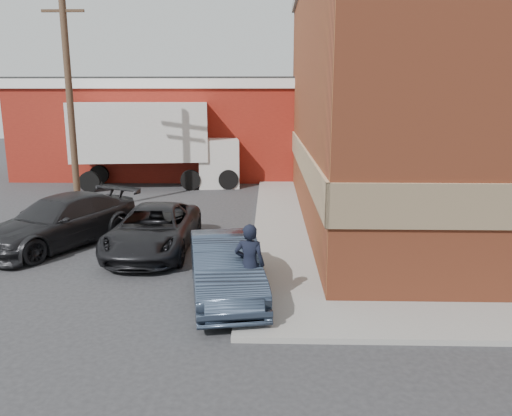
% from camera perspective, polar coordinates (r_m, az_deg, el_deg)
% --- Properties ---
extents(ground, '(90.00, 90.00, 0.00)m').
position_cam_1_polar(ground, '(11.43, 0.35, -11.02)').
color(ground, '#28282B').
rests_on(ground, ground).
extents(brick_building, '(14.25, 18.25, 9.36)m').
position_cam_1_polar(brick_building, '(21.16, 25.14, 11.72)').
color(brick_building, '#954226').
rests_on(brick_building, ground).
extents(sidewalk_west, '(1.80, 18.00, 0.12)m').
position_cam_1_polar(sidewalk_west, '(19.99, 2.61, -0.47)').
color(sidewalk_west, gray).
rests_on(sidewalk_west, ground).
extents(warehouse, '(16.30, 8.30, 5.60)m').
position_cam_1_polar(warehouse, '(31.15, -10.10, 9.16)').
color(warehouse, maroon).
rests_on(warehouse, ground).
extents(utility_pole, '(2.00, 0.26, 9.00)m').
position_cam_1_polar(utility_pole, '(20.94, -20.56, 12.28)').
color(utility_pole, '#503928').
rests_on(utility_pole, ground).
extents(man, '(0.73, 0.54, 1.83)m').
position_cam_1_polar(man, '(10.83, -0.73, -6.51)').
color(man, black).
rests_on(man, sidewalk_south).
extents(sedan, '(2.24, 4.50, 1.42)m').
position_cam_1_polar(sedan, '(11.68, -3.54, -6.78)').
color(sedan, '#2C384A').
rests_on(sedan, ground).
extents(suv_a, '(2.32, 4.96, 1.37)m').
position_cam_1_polar(suv_a, '(15.30, -11.62, -2.40)').
color(suv_a, black).
rests_on(suv_a, ground).
extents(suv_b, '(4.47, 5.72, 1.55)m').
position_cam_1_polar(suv_b, '(16.74, -21.43, -1.43)').
color(suv_b, black).
rests_on(suv_b, ground).
extents(box_truck, '(8.97, 3.68, 4.30)m').
position_cam_1_polar(box_truck, '(26.19, -11.13, 7.77)').
color(box_truck, silver).
rests_on(box_truck, ground).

